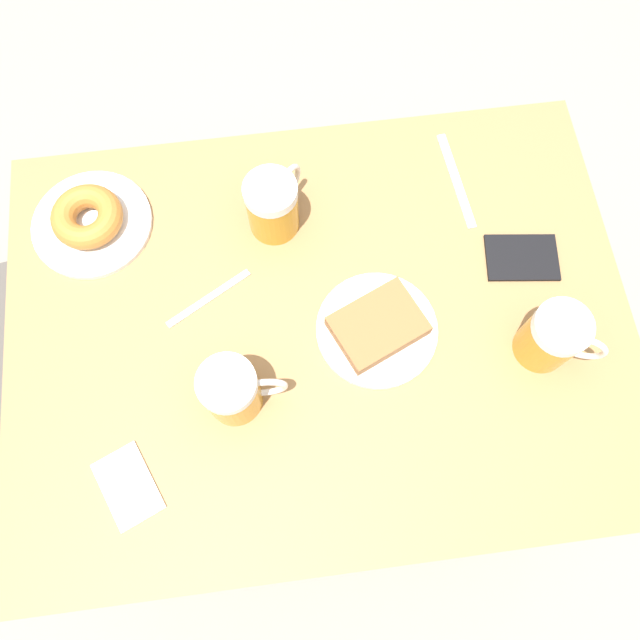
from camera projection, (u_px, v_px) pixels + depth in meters
ground_plane at (320, 408)px, 1.74m from camera, size 8.00×8.00×0.00m
table at (320, 335)px, 1.12m from camera, size 0.79×1.07×0.73m
plate_with_cake at (377, 328)px, 1.04m from camera, size 0.21×0.21×0.04m
plate_with_donut at (89, 220)px, 1.10m from camera, size 0.21×0.21×0.05m
beer_mug_left at (273, 205)px, 1.07m from camera, size 0.12×0.10×0.12m
beer_mug_center at (233, 391)px, 0.96m from camera, size 0.09×0.13×0.12m
beer_mug_right at (553, 337)px, 0.99m from camera, size 0.09×0.13×0.12m
napkin_folded at (128, 486)px, 0.97m from camera, size 0.14×0.12×0.00m
fork at (209, 298)px, 1.07m from camera, size 0.09×0.15×0.00m
knife at (456, 180)px, 1.15m from camera, size 0.20×0.03×0.00m
passport_near_edge at (522, 258)px, 1.10m from camera, size 0.10×0.14×0.01m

